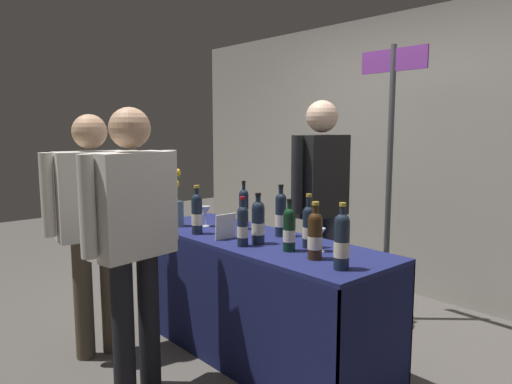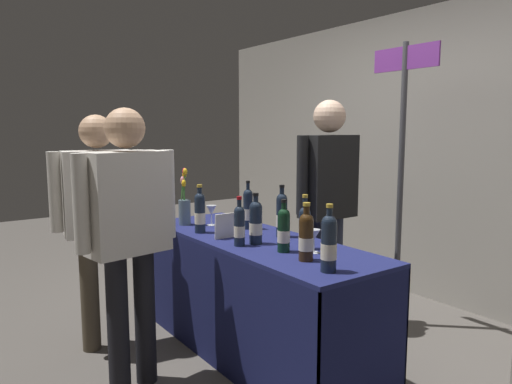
% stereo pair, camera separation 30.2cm
% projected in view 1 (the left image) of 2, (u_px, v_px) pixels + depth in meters
% --- Properties ---
extents(ground_plane, '(12.00, 12.00, 0.00)m').
position_uv_depth(ground_plane, '(256.00, 354.00, 3.17)').
color(ground_plane, '#514C47').
extents(back_partition, '(5.89, 0.12, 2.50)m').
position_uv_depth(back_partition, '(416.00, 155.00, 4.25)').
color(back_partition, '#9E998E').
rests_on(back_partition, ground_plane).
extents(tasting_table, '(1.88, 0.65, 0.78)m').
position_uv_depth(tasting_table, '(256.00, 276.00, 3.10)').
color(tasting_table, '#191E51').
rests_on(tasting_table, ground_plane).
extents(featured_wine_bottle, '(0.08, 0.08, 0.31)m').
position_uv_depth(featured_wine_bottle, '(315.00, 235.00, 2.57)').
color(featured_wine_bottle, '#38230F').
rests_on(featured_wine_bottle, tasting_table).
extents(display_bottle_0, '(0.07, 0.07, 0.33)m').
position_uv_depth(display_bottle_0, '(197.00, 213.00, 3.18)').
color(display_bottle_0, '#192333').
rests_on(display_bottle_0, tasting_table).
extents(display_bottle_1, '(0.07, 0.07, 0.30)m').
position_uv_depth(display_bottle_1, '(289.00, 229.00, 2.74)').
color(display_bottle_1, black).
rests_on(display_bottle_1, tasting_table).
extents(display_bottle_2, '(0.07, 0.07, 0.34)m').
position_uv_depth(display_bottle_2, '(281.00, 214.00, 3.11)').
color(display_bottle_2, '#192333').
rests_on(display_bottle_2, tasting_table).
extents(display_bottle_3, '(0.07, 0.07, 0.32)m').
position_uv_depth(display_bottle_3, '(308.00, 226.00, 2.82)').
color(display_bottle_3, '#192333').
rests_on(display_bottle_3, tasting_table).
extents(display_bottle_4, '(0.08, 0.08, 0.34)m').
position_uv_depth(display_bottle_4, '(342.00, 241.00, 2.38)').
color(display_bottle_4, '#192333').
rests_on(display_bottle_4, tasting_table).
extents(display_bottle_5, '(0.08, 0.08, 0.31)m').
position_uv_depth(display_bottle_5, '(258.00, 222.00, 2.91)').
color(display_bottle_5, '#192333').
rests_on(display_bottle_5, tasting_table).
extents(display_bottle_6, '(0.07, 0.07, 0.34)m').
position_uv_depth(display_bottle_6, '(244.00, 209.00, 3.33)').
color(display_bottle_6, '#192333').
rests_on(display_bottle_6, tasting_table).
extents(display_bottle_7, '(0.07, 0.07, 0.30)m').
position_uv_depth(display_bottle_7, '(243.00, 225.00, 2.85)').
color(display_bottle_7, '#192333').
rests_on(display_bottle_7, tasting_table).
extents(wine_glass_near_vendor, '(0.07, 0.07, 0.15)m').
position_uv_depth(wine_glass_near_vendor, '(205.00, 211.00, 3.43)').
color(wine_glass_near_vendor, silver).
rests_on(wine_glass_near_vendor, tasting_table).
extents(wine_glass_mid, '(0.07, 0.07, 0.14)m').
position_uv_depth(wine_glass_mid, '(319.00, 234.00, 2.73)').
color(wine_glass_mid, silver).
rests_on(wine_glass_mid, tasting_table).
extents(flower_vase, '(0.09, 0.09, 0.42)m').
position_uv_depth(flower_vase, '(178.00, 206.00, 3.43)').
color(flower_vase, slate).
rests_on(flower_vase, tasting_table).
extents(brochure_stand, '(0.03, 0.15, 0.16)m').
position_uv_depth(brochure_stand, '(225.00, 227.00, 3.04)').
color(brochure_stand, silver).
rests_on(brochure_stand, tasting_table).
extents(vendor_presenter, '(0.23, 0.58, 1.68)m').
position_uv_depth(vendor_presenter, '(321.00, 193.00, 3.52)').
color(vendor_presenter, '#2D3347').
rests_on(vendor_presenter, ground_plane).
extents(taster_foreground_right, '(0.27, 0.60, 1.59)m').
position_uv_depth(taster_foreground_right, '(133.00, 227.00, 2.58)').
color(taster_foreground_right, black).
rests_on(taster_foreground_right, ground_plane).
extents(taster_foreground_left, '(0.27, 0.60, 1.57)m').
position_uv_depth(taster_foreground_left, '(93.00, 214.00, 3.05)').
color(taster_foreground_left, '#4C4233').
rests_on(taster_foreground_left, ground_plane).
extents(booth_signpost, '(0.55, 0.04, 2.09)m').
position_uv_depth(booth_signpost, '(390.00, 154.00, 3.59)').
color(booth_signpost, '#47474C').
rests_on(booth_signpost, ground_plane).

